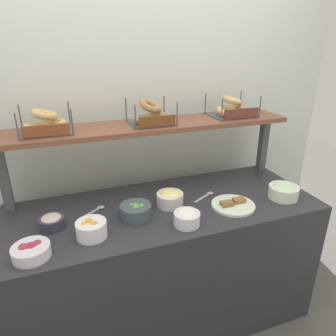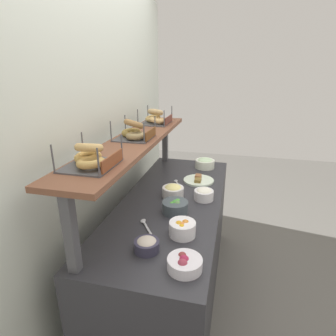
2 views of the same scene
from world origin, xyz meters
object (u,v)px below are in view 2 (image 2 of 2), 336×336
Objects in this scene: serving_spoon_by_edge at (145,224)px; bowl_fruit_salad at (182,228)px; serving_spoon_near_plate at (177,183)px; serving_plate_white at (199,180)px; bowl_cream_cheese at (204,194)px; bowl_veggie_mix at (175,207)px; bowl_beet_salad at (184,263)px; bagel_basket_sesame at (90,158)px; bowl_tuna_salad at (147,245)px; bowl_egg_salad at (173,191)px; bagel_basket_plain at (156,118)px; bagel_basket_everything at (134,132)px; bowl_scallion_spread at (205,163)px.

bowl_fruit_salad is at bearing -101.95° from serving_spoon_by_edge.
serving_plate_white is at bearing -60.96° from serving_spoon_near_plate.
bowl_cream_cheese is 0.82× the size of bowl_veggie_mix.
bowl_beet_salad is 1.07× the size of serving_spoon_by_edge.
bagel_basket_sesame reaches higher than serving_spoon_near_plate.
bowl_fruit_salad reaches higher than serving_spoon_by_edge.
bowl_tuna_salad is 0.77× the size of bowl_veggie_mix.
bowl_egg_salad reaches higher than bowl_beet_salad.
bowl_beet_salad is 1.07× the size of bowl_egg_salad.
bagel_basket_plain is at bearing -0.01° from bagel_basket_sesame.
bagel_basket_everything is at bearing -178.97° from bagel_basket_plain.
bowl_tuna_salad is at bearing -166.27° from bagel_basket_plain.
bowl_fruit_salad is 0.24m from bowl_tuna_salad.
bowl_egg_salad is 1.12× the size of bowl_cream_cheese.
bowl_beet_salad is at bearing -179.93° from bowl_cream_cheese.
bowl_cream_cheese is 0.53m from serving_spoon_by_edge.
serving_spoon_near_plate is at bearing -42.41° from bagel_basket_everything.
bowl_cream_cheese is 0.92m from bagel_basket_sesame.
bagel_basket_plain is at bearing 27.55° from bowl_egg_salad.
bowl_cream_cheese is (0.76, 0.00, 0.01)m from bowl_beet_salad.
bowl_egg_salad is at bearing 157.61° from serving_plate_white.
serving_spoon_by_edge is (-0.43, 0.30, -0.04)m from bowl_cream_cheese.
bowl_fruit_salad is (0.27, 0.06, 0.01)m from bowl_beet_salad.
bowl_veggie_mix is at bearing 174.54° from bowl_scallion_spread.
bowl_scallion_spread is 0.66× the size of bagel_basket_everything.
bagel_basket_everything is (0.40, 0.20, 0.47)m from serving_spoon_by_edge.
serving_spoon_by_edge is at bearing 20.46° from bowl_tuna_salad.
serving_spoon_by_edge is at bearing 144.59° from bowl_veggie_mix.
bowl_veggie_mix is at bearing 172.31° from serving_plate_white.
bowl_scallion_spread is at bearing -1.78° from serving_plate_white.
bowl_beet_salad is 1.44m from bowl_scallion_spread.
bagel_basket_sesame is at bearing 138.88° from bowl_veggie_mix.
bowl_cream_cheese is (0.48, -0.06, -0.00)m from bowl_fruit_salad.
bagel_basket_sesame reaches higher than serving_spoon_by_edge.
serving_spoon_near_plate is (0.25, 0.02, -0.04)m from bowl_egg_salad.
serving_spoon_near_plate is 0.57× the size of bagel_basket_sesame.
bowl_scallion_spread is at bearing -71.71° from bagel_basket_plain.
bowl_scallion_spread is 1.44m from bagel_basket_sesame.
bowl_fruit_salad is at bearing -136.00° from bagel_basket_everything.
bagel_basket_everything is at bearing 149.13° from bowl_scallion_spread.
bagel_basket_everything reaches higher than bagel_basket_sesame.
bowl_cream_cheese is at bearing -86.05° from bagel_basket_everything.
bowl_veggie_mix is (0.43, -0.06, 0.01)m from bowl_tuna_salad.
bowl_tuna_salad is 0.52× the size of serving_plate_white.
bowl_scallion_spread reaches higher than bowl_beet_salad.
bowl_cream_cheese reaches higher than serving_spoon_near_plate.
serving_spoon_near_plate is at bearing -138.23° from bagel_basket_plain.
bagel_basket_sesame reaches higher than bowl_cream_cheese.
serving_plate_white is 0.88× the size of bagel_basket_plain.
serving_plate_white reaches higher than serving_spoon_near_plate.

